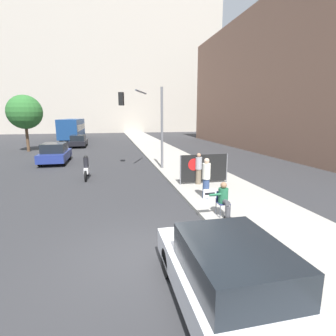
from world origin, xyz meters
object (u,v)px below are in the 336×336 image
at_px(pedestrian_behind, 199,168).
at_px(car_on_road_nearest, 55,153).
at_px(protest_banner, 204,168).
at_px(parked_car_curbside, 230,277).
at_px(motorcycle_on_road, 86,169).
at_px(jogger_on_sidewalk, 206,178).
at_px(car_on_road_midblock, 78,141).
at_px(city_bus_on_road, 72,128).
at_px(seated_protester, 224,198).
at_px(street_tree_midblock, 25,112).
at_px(traffic_light_pole, 146,114).

bearing_deg(pedestrian_behind, car_on_road_nearest, 111.88).
distance_m(protest_banner, parked_car_curbside, 8.98).
bearing_deg(motorcycle_on_road, jogger_on_sidewalk, -45.53).
xyz_separation_m(car_on_road_nearest, car_on_road_midblock, (0.56, 10.88, -0.07)).
bearing_deg(city_bus_on_road, seated_protester, -74.89).
xyz_separation_m(seated_protester, street_tree_midblock, (-11.86, 20.99, 3.15)).
height_order(seated_protester, protest_banner, protest_banner).
bearing_deg(parked_car_curbside, car_on_road_midblock, 101.14).
height_order(car_on_road_nearest, car_on_road_midblock, car_on_road_nearest).
relative_size(traffic_light_pole, car_on_road_midblock, 1.20).
xyz_separation_m(pedestrian_behind, car_on_road_midblock, (-7.93, 19.76, -0.24)).
xyz_separation_m(traffic_light_pole, motorcycle_on_road, (-3.76, -1.85, -3.11)).
relative_size(pedestrian_behind, car_on_road_midblock, 0.37).
relative_size(jogger_on_sidewalk, motorcycle_on_road, 0.79).
bearing_deg(pedestrian_behind, motorcycle_on_road, 129.99).
bearing_deg(city_bus_on_road, protest_banner, -71.08).
xyz_separation_m(pedestrian_behind, street_tree_midblock, (-12.47, 16.60, 2.98)).
bearing_deg(street_tree_midblock, protest_banner, -52.32).
relative_size(traffic_light_pole, car_on_road_nearest, 1.21).
bearing_deg(car_on_road_midblock, city_bus_on_road, 100.57).
height_order(jogger_on_sidewalk, car_on_road_midblock, jogger_on_sidewalk).
distance_m(protest_banner, car_on_road_midblock, 21.35).
xyz_separation_m(jogger_on_sidewalk, street_tree_midblock, (-12.01, 18.90, 2.92)).
relative_size(parked_car_curbside, street_tree_midblock, 0.75).
bearing_deg(jogger_on_sidewalk, pedestrian_behind, -126.99).
xyz_separation_m(protest_banner, car_on_road_nearest, (-8.79, 8.82, -0.17)).
bearing_deg(city_bus_on_road, traffic_light_pole, -72.39).
distance_m(pedestrian_behind, car_on_road_midblock, 21.29).
xyz_separation_m(traffic_light_pole, city_bus_on_road, (-7.72, 24.32, -1.90)).
bearing_deg(traffic_light_pole, jogger_on_sidewalk, -78.16).
bearing_deg(protest_banner, city_bus_on_road, 108.92).
bearing_deg(motorcycle_on_road, traffic_light_pole, 26.11).
relative_size(city_bus_on_road, street_tree_midblock, 2.07).
height_order(jogger_on_sidewalk, pedestrian_behind, jogger_on_sidewalk).
relative_size(seated_protester, street_tree_midblock, 0.21).
height_order(motorcycle_on_road, street_tree_midblock, street_tree_midblock).
bearing_deg(seated_protester, jogger_on_sidewalk, 84.19).
distance_m(pedestrian_behind, city_bus_on_road, 30.82).
bearing_deg(traffic_light_pole, street_tree_midblock, 131.95).
bearing_deg(traffic_light_pole, city_bus_on_road, 107.61).
height_order(protest_banner, car_on_road_nearest, protest_banner).
xyz_separation_m(pedestrian_behind, car_on_road_nearest, (-8.49, 8.88, -0.17)).
bearing_deg(seated_protester, pedestrian_behind, 80.43).
distance_m(jogger_on_sidewalk, traffic_light_pole, 7.85).
relative_size(car_on_road_midblock, city_bus_on_road, 0.38).
bearing_deg(car_on_road_nearest, protest_banner, -45.10).
bearing_deg(parked_car_curbside, pedestrian_behind, 74.53).
relative_size(car_on_road_nearest, street_tree_midblock, 0.77).
xyz_separation_m(protest_banner, city_bus_on_road, (-10.00, 29.19, 0.85)).
bearing_deg(protest_banner, jogger_on_sidewalk, -108.01).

